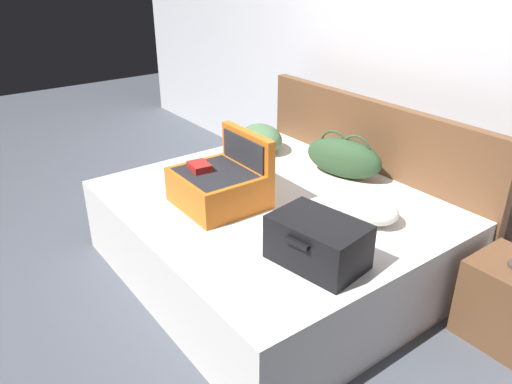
% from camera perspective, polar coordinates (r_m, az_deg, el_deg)
% --- Properties ---
extents(ground_plane, '(12.00, 12.00, 0.00)m').
position_cam_1_polar(ground_plane, '(3.28, -3.82, -11.08)').
color(ground_plane, '#4C515B').
extents(back_wall, '(8.00, 0.10, 2.60)m').
position_cam_1_polar(back_wall, '(3.83, 17.40, 14.66)').
color(back_wall, silver).
rests_on(back_wall, ground).
extents(bed, '(2.05, 1.76, 0.52)m').
position_cam_1_polar(bed, '(3.33, 1.83, -5.01)').
color(bed, silver).
rests_on(bed, ground).
extents(headboard, '(2.09, 0.08, 1.03)m').
position_cam_1_polar(headboard, '(3.80, 12.84, 2.63)').
color(headboard, brown).
rests_on(headboard, ground).
extents(hard_case_large, '(0.51, 0.50, 0.44)m').
position_cam_1_polar(hard_case_large, '(3.12, -4.13, 1.00)').
color(hard_case_large, '#D16619').
rests_on(hard_case_large, bed).
extents(hard_case_medium, '(0.52, 0.38, 0.24)m').
position_cam_1_polar(hard_case_medium, '(2.55, 7.06, -5.68)').
color(hard_case_medium, black).
rests_on(hard_case_medium, bed).
extents(duffel_bag, '(0.60, 0.37, 0.32)m').
position_cam_1_polar(duffel_bag, '(3.55, 9.99, 3.91)').
color(duffel_bag, '#2D4C2D').
rests_on(duffel_bag, bed).
extents(pillow_near_headboard, '(0.44, 0.36, 0.21)m').
position_cam_1_polar(pillow_near_headboard, '(3.99, 0.62, 6.19)').
color(pillow_near_headboard, '#4C724C').
rests_on(pillow_near_headboard, bed).
extents(pillow_center_head, '(0.44, 0.33, 0.16)m').
position_cam_1_polar(pillow_center_head, '(3.02, 12.51, -1.73)').
color(pillow_center_head, white).
rests_on(pillow_center_head, bed).
extents(nightstand, '(0.44, 0.40, 0.47)m').
position_cam_1_polar(nightstand, '(3.12, 27.07, -11.20)').
color(nightstand, brown).
rests_on(nightstand, ground).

